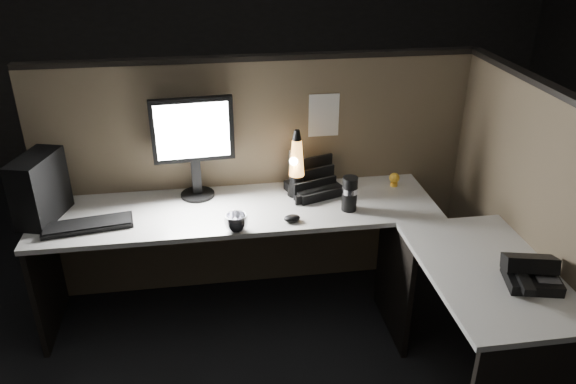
{
  "coord_description": "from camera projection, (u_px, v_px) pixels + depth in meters",
  "views": [
    {
      "loc": [
        -0.28,
        -2.27,
        2.27
      ],
      "look_at": [
        0.1,
        0.35,
        0.94
      ],
      "focal_mm": 35.0,
      "sensor_mm": 36.0,
      "label": 1
    }
  ],
  "objects": [
    {
      "name": "floor",
      "position": [
        278.0,
        375.0,
        3.06
      ],
      "size": [
        6.0,
        6.0,
        0.0
      ],
      "primitive_type": "plane",
      "color": "black",
      "rests_on": "ground"
    },
    {
      "name": "room_shell",
      "position": [
        276.0,
        84.0,
        2.33
      ],
      "size": [
        6.0,
        6.0,
        6.0
      ],
      "color": "silver",
      "rests_on": "ground"
    },
    {
      "name": "partition_back",
      "position": [
        258.0,
        179.0,
        3.54
      ],
      "size": [
        2.66,
        0.06,
        1.5
      ],
      "primitive_type": "cube",
      "color": "brown",
      "rests_on": "ground"
    },
    {
      "name": "partition_right",
      "position": [
        522.0,
        229.0,
        2.98
      ],
      "size": [
        0.06,
        1.66,
        1.5
      ],
      "primitive_type": "cube",
      "color": "brown",
      "rests_on": "ground"
    },
    {
      "name": "desk",
      "position": [
        304.0,
        258.0,
        3.04
      ],
      "size": [
        2.6,
        1.6,
        0.73
      ],
      "color": "#BBB9B1",
      "rests_on": "ground"
    },
    {
      "name": "pc_tower",
      "position": [
        40.0,
        188.0,
        3.05
      ],
      "size": [
        0.25,
        0.38,
        0.37
      ],
      "primitive_type": "cube",
      "rotation": [
        0.0,
        0.0,
        -0.29
      ],
      "color": "black",
      "rests_on": "desk"
    },
    {
      "name": "monitor",
      "position": [
        193.0,
        138.0,
        3.22
      ],
      "size": [
        0.47,
        0.2,
        0.6
      ],
      "rotation": [
        0.0,
        0.0,
        0.07
      ],
      "color": "black",
      "rests_on": "desk"
    },
    {
      "name": "keyboard",
      "position": [
        88.0,
        225.0,
        3.04
      ],
      "size": [
        0.49,
        0.23,
        0.02
      ],
      "primitive_type": "cube",
      "rotation": [
        0.0,
        0.0,
        0.15
      ],
      "color": "black",
      "rests_on": "desk"
    },
    {
      "name": "mouse",
      "position": [
        292.0,
        218.0,
        3.09
      ],
      "size": [
        0.1,
        0.08,
        0.04
      ],
      "primitive_type": "ellipsoid",
      "rotation": [
        0.0,
        0.0,
        0.16
      ],
      "color": "black",
      "rests_on": "desk"
    },
    {
      "name": "clip_lamp",
      "position": [
        292.0,
        169.0,
        3.36
      ],
      "size": [
        0.05,
        0.2,
        0.26
      ],
      "color": "white",
      "rests_on": "desk"
    },
    {
      "name": "organizer",
      "position": [
        313.0,
        184.0,
        3.4
      ],
      "size": [
        0.35,
        0.33,
        0.22
      ],
      "rotation": [
        0.0,
        0.0,
        0.32
      ],
      "color": "black",
      "rests_on": "desk"
    },
    {
      "name": "lava_lamp",
      "position": [
        297.0,
        169.0,
        3.31
      ],
      "size": [
        0.11,
        0.11,
        0.41
      ],
      "color": "black",
      "rests_on": "desk"
    },
    {
      "name": "travel_mug",
      "position": [
        350.0,
        194.0,
        3.17
      ],
      "size": [
        0.09,
        0.09,
        0.2
      ],
      "primitive_type": "cylinder",
      "color": "black",
      "rests_on": "desk"
    },
    {
      "name": "steel_mug",
      "position": [
        236.0,
        223.0,
        2.98
      ],
      "size": [
        0.13,
        0.13,
        0.1
      ],
      "primitive_type": "imported",
      "rotation": [
        0.0,
        0.0,
        0.1
      ],
      "color": "#B5B5BC",
      "rests_on": "desk"
    },
    {
      "name": "figurine",
      "position": [
        394.0,
        178.0,
        3.47
      ],
      "size": [
        0.06,
        0.06,
        0.06
      ],
      "primitive_type": "sphere",
      "color": "yellow",
      "rests_on": "desk"
    },
    {
      "name": "pinned_paper",
      "position": [
        324.0,
        115.0,
        3.38
      ],
      "size": [
        0.19,
        0.0,
        0.26
      ],
      "primitive_type": "cube",
      "color": "white",
      "rests_on": "partition_back"
    },
    {
      "name": "desk_phone",
      "position": [
        531.0,
        273.0,
        2.57
      ],
      "size": [
        0.27,
        0.27,
        0.14
      ],
      "rotation": [
        0.0,
        0.0,
        -0.24
      ],
      "color": "black",
      "rests_on": "desk"
    }
  ]
}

